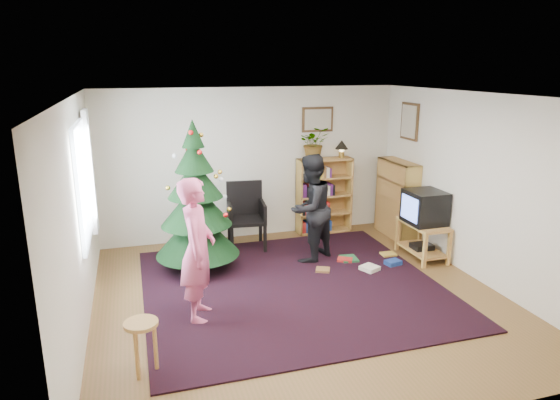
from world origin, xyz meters
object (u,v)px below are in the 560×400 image
object	(u,v)px
person_by_chair	(310,208)
potted_plant	(314,143)
picture_right	(410,121)
table_lamp	(342,146)
stool	(142,334)
person_standing	(197,250)
bookshelf_right	(397,198)
tv_stand	(423,237)
crt_tv	(425,207)
bookshelf_back	(324,195)
picture_back	(318,119)
christmas_tree	(196,209)
armchair	(245,212)

from	to	relation	value
person_by_chair	potted_plant	world-z (taller)	potted_plant
picture_right	table_lamp	distance (m)	1.19
stool	person_standing	bearing A→B (deg)	54.93
stool	picture_right	bearing A→B (deg)	32.91
potted_plant	person_standing	bearing A→B (deg)	-132.86
bookshelf_right	potted_plant	world-z (taller)	potted_plant
picture_right	potted_plant	distance (m)	1.59
tv_stand	stool	distance (m)	4.55
picture_right	stool	world-z (taller)	picture_right
person_standing	person_by_chair	world-z (taller)	person_standing
crt_tv	person_by_chair	distance (m)	1.71
person_standing	bookshelf_back	bearing A→B (deg)	-30.87
bookshelf_right	stool	bearing A→B (deg)	123.89
crt_tv	stool	world-z (taller)	crt_tv
crt_tv	table_lamp	bearing A→B (deg)	112.77
picture_right	stool	xyz separation A→B (m)	(-4.41, -2.85, -1.54)
picture_back	person_by_chair	world-z (taller)	picture_back
tv_stand	person_standing	distance (m)	3.64
bookshelf_back	potted_plant	xyz separation A→B (m)	(-0.20, 0.00, 0.91)
table_lamp	bookshelf_right	bearing A→B (deg)	-35.83
tv_stand	potted_plant	bearing A→B (deg)	126.31
bookshelf_back	stool	xyz separation A→B (m)	(-3.18, -3.44, -0.25)
picture_back	table_lamp	xyz separation A→B (m)	(0.40, -0.14, -0.45)
bookshelf_back	stool	world-z (taller)	bookshelf_back
christmas_tree	crt_tv	distance (m)	3.36
stool	potted_plant	size ratio (longest dim) A/B	0.97
crt_tv	picture_right	bearing A→B (deg)	75.62
picture_back	stool	xyz separation A→B (m)	(-3.08, -3.58, -1.54)
person_standing	table_lamp	world-z (taller)	person_standing
picture_right	person_standing	xyz separation A→B (m)	(-3.75, -1.91, -1.12)
person_standing	potted_plant	size ratio (longest dim) A/B	3.02
picture_right	crt_tv	world-z (taller)	picture_right
tv_stand	person_standing	xyz separation A→B (m)	(-3.49, -0.90, 0.51)
tv_stand	armchair	bearing A→B (deg)	152.97
bookshelf_back	tv_stand	distance (m)	1.90
picture_back	crt_tv	xyz separation A→B (m)	(1.07, -1.73, -1.15)
stool	table_lamp	world-z (taller)	table_lamp
bookshelf_back	person_standing	world-z (taller)	person_standing
tv_stand	person_standing	bearing A→B (deg)	-165.49
picture_back	stool	bearing A→B (deg)	-130.76
crt_tv	potted_plant	size ratio (longest dim) A/B	1.03
christmas_tree	table_lamp	bearing A→B (deg)	22.01
picture_back	stool	distance (m)	4.97
bookshelf_back	person_by_chair	bearing A→B (deg)	-120.27
picture_back	person_standing	bearing A→B (deg)	-132.60
crt_tv	bookshelf_right	bearing A→B (deg)	83.15
armchair	table_lamp	xyz separation A→B (m)	(1.79, 0.34, 0.94)
bookshelf_right	potted_plant	xyz separation A→B (m)	(-1.29, 0.57, 0.91)
christmas_tree	tv_stand	world-z (taller)	christmas_tree
picture_back	armchair	distance (m)	2.02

